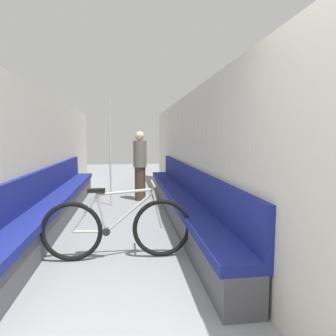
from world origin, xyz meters
name	(u,v)px	position (x,y,z in m)	size (l,w,h in m)	color
wall_left	(38,157)	(-1.31, 3.90, 1.12)	(0.10, 11.00, 2.24)	beige
wall_right	(195,156)	(1.31, 3.90, 1.12)	(0.10, 11.00, 2.24)	beige
bench_seat_row_left	(56,204)	(-1.07, 3.97, 0.31)	(0.43, 6.16, 0.93)	#4C4C51
bench_seat_row_right	(181,201)	(1.07, 3.97, 0.31)	(0.43, 6.16, 0.93)	#4C4C51
bicycle	(117,228)	(0.02, 2.30, 0.37)	(1.76, 0.46, 0.91)	black
grab_pole_near	(110,154)	(-0.22, 5.17, 1.08)	(0.08, 0.08, 2.22)	gray
passenger_standing	(140,165)	(0.42, 5.61, 0.81)	(0.30, 0.30, 1.58)	#473828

